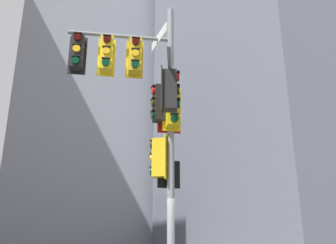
{
  "coord_description": "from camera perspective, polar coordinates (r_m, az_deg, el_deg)",
  "views": [
    {
      "loc": [
        -3.15,
        -8.63,
        1.51
      ],
      "look_at": [
        0.03,
        0.29,
        4.6
      ],
      "focal_mm": 38.91,
      "sensor_mm": 36.0,
      "label": 1
    }
  ],
  "objects": [
    {
      "name": "building_mid_block",
      "position": [
        40.75,
        -12.35,
        10.03
      ],
      "size": [
        12.93,
        12.93,
        40.81
      ],
      "primitive_type": "cube",
      "color": "#9399A3",
      "rests_on": "ground"
    },
    {
      "name": "signal_pole_assembly",
      "position": [
        9.62,
        -3.35,
        3.37
      ],
      "size": [
        3.16,
        2.84,
        7.99
      ],
      "color": "gray",
      "rests_on": "ground"
    }
  ]
}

